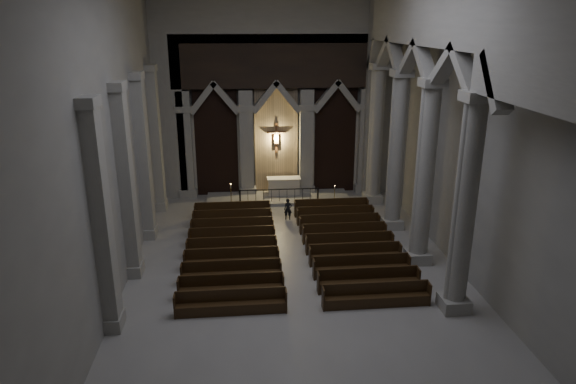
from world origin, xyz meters
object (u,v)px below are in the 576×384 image
at_px(altar, 284,186).
at_px(candle_stand_left, 231,202).
at_px(pews, 291,248).
at_px(candle_stand_right, 334,201).
at_px(worshipper, 288,209).
at_px(altar_rail, 279,194).

bearing_deg(altar, candle_stand_left, -149.01).
bearing_deg(pews, candle_stand_right, 62.90).
xyz_separation_m(altar, pews, (-0.38, -8.23, -0.37)).
relative_size(altar, worshipper, 1.74).
bearing_deg(candle_stand_right, altar_rail, 164.41).
bearing_deg(pews, candle_stand_left, 113.76).
bearing_deg(altar, candle_stand_right, -38.35).
xyz_separation_m(altar_rail, candle_stand_right, (3.11, -0.87, -0.25)).
xyz_separation_m(candle_stand_right, worshipper, (-2.84, -1.71, 0.23)).
xyz_separation_m(altar, altar_rail, (-0.38, -1.29, -0.06)).
bearing_deg(pews, worshipper, 86.48).
xyz_separation_m(altar_rail, candle_stand_left, (-2.79, -0.61, -0.20)).
relative_size(candle_stand_left, pews, 0.15).
bearing_deg(candle_stand_left, altar, 30.99).
relative_size(candle_stand_left, candle_stand_right, 1.15).
distance_m(altar, candle_stand_right, 3.49).
relative_size(candle_stand_right, worshipper, 1.11).
bearing_deg(candle_stand_left, candle_stand_right, -2.49).
distance_m(altar, worshipper, 3.87).
relative_size(altar_rail, worshipper, 3.99).
height_order(altar_rail, candle_stand_left, candle_stand_left).
xyz_separation_m(altar_rail, worshipper, (0.27, -2.57, -0.02)).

